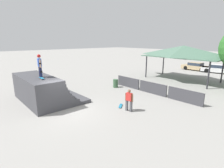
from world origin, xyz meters
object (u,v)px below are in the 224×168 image
(trash_bin, at_px, (116,83))
(parked_car_white, at_px, (218,69))
(skateboard_on_deck, at_px, (42,78))
(skateboard_on_ground, at_px, (121,106))
(bystander_walking, at_px, (129,99))
(parked_car_tan, at_px, (196,67))
(skater_on_deck, at_px, (40,64))

(trash_bin, height_order, parked_car_white, parked_car_white)
(trash_bin, bearing_deg, skateboard_on_deck, -86.90)
(skateboard_on_ground, bearing_deg, trash_bin, 13.35)
(bystander_walking, height_order, parked_car_tan, bystander_walking)
(skater_on_deck, distance_m, trash_bin, 7.99)
(skater_on_deck, bearing_deg, trash_bin, 99.31)
(skater_on_deck, distance_m, parked_car_tan, 24.82)
(skateboard_on_ground, distance_m, parked_car_white, 20.62)
(bystander_walking, bearing_deg, skater_on_deck, 24.47)
(skateboard_on_deck, relative_size, trash_bin, 1.01)
(skateboard_on_ground, relative_size, trash_bin, 0.88)
(skateboard_on_deck, distance_m, parked_car_tan, 24.87)
(skater_on_deck, bearing_deg, skateboard_on_ground, 53.23)
(skateboard_on_ground, height_order, parked_car_white, parked_car_white)
(skateboard_on_deck, xyz_separation_m, bystander_walking, (4.88, 4.08, -1.28))
(parked_car_tan, bearing_deg, trash_bin, -89.57)
(skateboard_on_deck, xyz_separation_m, skateboard_on_ground, (3.87, 4.25, -2.10))
(skateboard_on_ground, relative_size, parked_car_white, 0.16)
(skateboard_on_ground, relative_size, parked_car_tan, 0.17)
(bystander_walking, bearing_deg, parked_car_white, -98.06)
(skater_on_deck, xyz_separation_m, bystander_walking, (5.43, 3.94, -2.22))
(skater_on_deck, relative_size, bystander_walking, 1.10)
(parked_car_white, bearing_deg, trash_bin, -114.34)
(bystander_walking, height_order, skateboard_on_ground, bystander_walking)
(bystander_walking, height_order, trash_bin, bystander_walking)
(trash_bin, xyz_separation_m, parked_car_tan, (0.83, 17.15, 0.18))
(skater_on_deck, bearing_deg, parked_car_white, 90.73)
(bystander_walking, relative_size, trash_bin, 1.85)
(skateboard_on_ground, bearing_deg, bystander_walking, -137.82)
(trash_bin, xyz_separation_m, parked_car_white, (4.05, 17.19, 0.18))
(skateboard_on_ground, xyz_separation_m, trash_bin, (-4.29, 3.42, 0.37))
(skateboard_on_deck, height_order, trash_bin, skateboard_on_deck)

